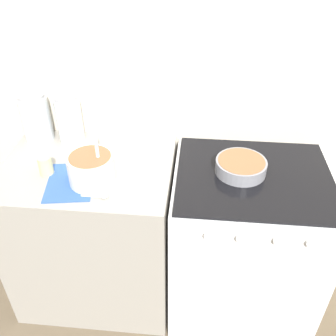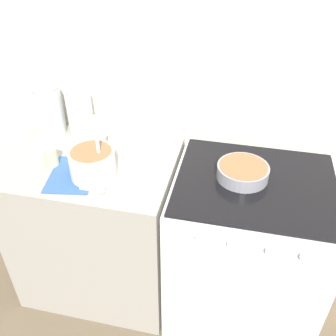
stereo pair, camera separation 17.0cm
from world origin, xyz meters
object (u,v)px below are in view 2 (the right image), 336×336
stove (245,248)px  baking_pan (243,171)px  mixing_bowl (93,162)px  storage_jar_left (50,113)px  tin_can (51,157)px  storage_jar_middle (81,116)px

stove → baking_pan: size_ratio=3.73×
mixing_bowl → baking_pan: (0.67, 0.14, -0.05)m
stove → storage_jar_left: storage_jar_left is taller
mixing_bowl → tin_can: size_ratio=3.43×
stove → mixing_bowl: bearing=-170.9°
storage_jar_left → storage_jar_middle: bearing=-0.0°
stove → baking_pan: 0.48m
baking_pan → tin_can: 0.91m
storage_jar_left → tin_can: 0.35m
stove → mixing_bowl: mixing_bowl is taller
storage_jar_left → tin_can: storage_jar_left is taller
baking_pan → storage_jar_middle: size_ratio=0.92×
baking_pan → stove: bearing=-17.6°
stove → baking_pan: baking_pan is taller
baking_pan → tin_can: size_ratio=2.55×
stove → tin_can: (-0.97, -0.08, 0.49)m
stove → storage_jar_left: 1.27m
storage_jar_middle → tin_can: storage_jar_middle is taller
storage_jar_middle → tin_can: 0.31m
stove → tin_can: 1.09m
mixing_bowl → storage_jar_middle: bearing=120.4°
mixing_bowl → storage_jar_left: (-0.38, 0.34, 0.03)m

